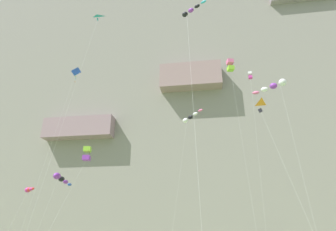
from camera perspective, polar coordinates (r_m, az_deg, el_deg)
name	(u,v)px	position (r m, az deg, el deg)	size (l,w,h in m)	color
cliff_face	(193,74)	(79.11, 5.11, 8.53)	(180.00, 25.54, 84.56)	gray
kite_box_far_left	(230,65)	(47.32, 12.62, 9.96)	(1.23, 5.63, 27.65)	pink
kite_windsock_upper_left	(61,179)	(47.68, -21.02, -12.00)	(2.20, 7.04, 9.86)	purple
kite_windsock_mid_left	(190,12)	(29.69, 4.61, 20.42)	(2.65, 4.99, 22.27)	black
kite_diamond_mid_right	(74,78)	(51.31, -18.69, 7.21)	(3.33, 4.41, 28.39)	blue
kite_windsock_high_left	(29,190)	(41.33, -26.53, -13.41)	(3.30, 2.82, 6.97)	#CC3399
kite_delta_high_center	(95,21)	(50.23, -14.64, 18.18)	(3.33, 6.22, 34.98)	teal
kite_windsock_upper_right	(274,86)	(41.30, 20.89, 5.71)	(4.68, 6.32, 20.90)	white
kite_windsock_near_cliff	(190,118)	(49.02, 4.49, -0.43)	(5.39, 5.97, 20.56)	white
kite_box_mid_center	(250,76)	(51.79, 16.47, 7.73)	(1.62, 3.87, 27.75)	white
kite_box_low_right	(87,154)	(40.89, -16.26, -7.52)	(3.11, 4.27, 12.57)	#8CCC33
kite_delta_far_right	(257,113)	(28.44, 17.72, 0.50)	(3.80, 2.87, 12.72)	orange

